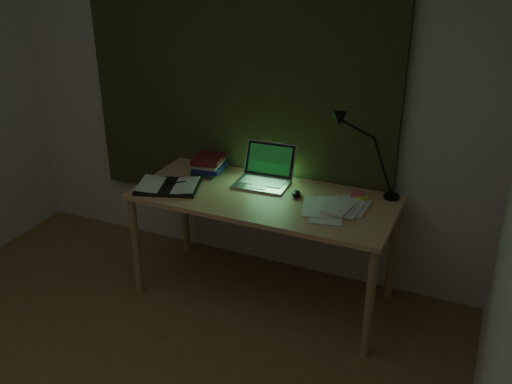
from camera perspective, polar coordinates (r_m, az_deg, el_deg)
wall_back at (r=3.89m, az=-1.77°, el=9.88°), size 3.50×0.00×2.50m
wall_right at (r=1.72m, az=23.71°, el=-13.33°), size 0.00×4.00×2.50m
curtain at (r=3.81m, az=-2.07°, el=12.64°), size 2.20×0.06×2.00m
desk at (r=3.72m, az=0.75°, el=-5.57°), size 1.63×0.71×0.74m
laptop at (r=3.64m, az=0.58°, el=2.41°), size 0.36×0.40×0.24m
open_textbook at (r=3.68m, az=-8.77°, el=0.60°), size 0.45×0.38×0.03m
book_stack at (r=3.88m, az=-4.69°, el=2.78°), size 0.21×0.25×0.12m
loose_papers at (r=3.42m, az=7.52°, el=-1.44°), size 0.41×0.42×0.02m
mouse at (r=3.54m, az=4.05°, el=-0.19°), size 0.08×0.10×0.03m
sticky_yellow at (r=3.56m, az=10.63°, el=-0.57°), size 0.08×0.08×0.01m
sticky_pink at (r=3.60m, az=10.01°, el=-0.21°), size 0.10×0.10×0.02m
desk_lamp at (r=3.51m, az=13.81°, el=3.32°), size 0.39×0.32×0.53m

